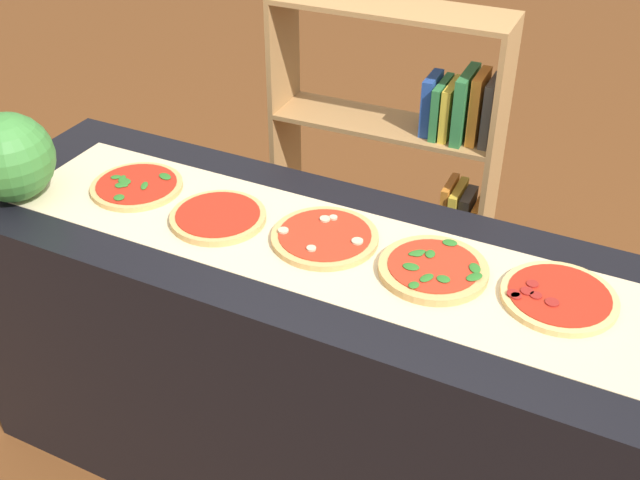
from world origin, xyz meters
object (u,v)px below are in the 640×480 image
(pizza_spinach_0, at_px, (137,186))
(pizza_pepperoni_4, at_px, (559,297))
(pizza_mushroom_2, at_px, (325,237))
(watermelon, at_px, (9,157))
(pizza_spinach_3, at_px, (433,269))
(bookshelf, at_px, (410,184))
(pizza_plain_1, at_px, (218,217))

(pizza_spinach_0, height_order, pizza_pepperoni_4, same)
(pizza_mushroom_2, bearing_deg, watermelon, -167.95)
(pizza_spinach_3, distance_m, watermelon, 1.26)
(pizza_spinach_0, height_order, pizza_mushroom_2, pizza_mushroom_2)
(bookshelf, bearing_deg, pizza_spinach_3, -66.58)
(pizza_plain_1, xyz_separation_m, watermelon, (-0.61, -0.15, 0.12))
(pizza_spinach_3, distance_m, pizza_pepperoni_4, 0.32)
(pizza_spinach_3, xyz_separation_m, bookshelf, (-0.38, 0.88, -0.31))
(pizza_plain_1, bearing_deg, pizza_spinach_0, 173.05)
(pizza_mushroom_2, distance_m, watermelon, 0.95)
(pizza_pepperoni_4, xyz_separation_m, bookshelf, (-0.70, 0.85, -0.31))
(pizza_spinach_0, relative_size, bookshelf, 0.21)
(pizza_mushroom_2, relative_size, pizza_pepperoni_4, 1.03)
(pizza_mushroom_2, bearing_deg, pizza_spinach_0, -179.40)
(pizza_spinach_0, bearing_deg, pizza_pepperoni_4, 1.29)
(pizza_mushroom_2, distance_m, pizza_pepperoni_4, 0.63)
(pizza_pepperoni_4, height_order, bookshelf, bookshelf)
(pizza_spinach_0, distance_m, pizza_pepperoni_4, 1.26)
(pizza_spinach_0, height_order, bookshelf, bookshelf)
(pizza_plain_1, bearing_deg, pizza_mushroom_2, 8.14)
(pizza_spinach_0, relative_size, watermelon, 1.05)
(pizza_spinach_3, bearing_deg, watermelon, -171.35)
(pizza_spinach_0, relative_size, pizza_pepperoni_4, 0.97)
(pizza_spinach_0, xyz_separation_m, pizza_spinach_3, (0.95, -0.00, 0.00))
(pizza_pepperoni_4, relative_size, bookshelf, 0.22)
(pizza_spinach_0, bearing_deg, bookshelf, 57.38)
(pizza_spinach_0, distance_m, pizza_plain_1, 0.32)
(pizza_plain_1, bearing_deg, pizza_spinach_3, 3.31)
(pizza_spinach_0, bearing_deg, pizza_plain_1, -6.95)
(pizza_spinach_3, height_order, watermelon, watermelon)
(pizza_spinach_3, xyz_separation_m, pizza_pepperoni_4, (0.31, 0.03, -0.00))
(pizza_plain_1, height_order, pizza_spinach_3, pizza_spinach_3)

